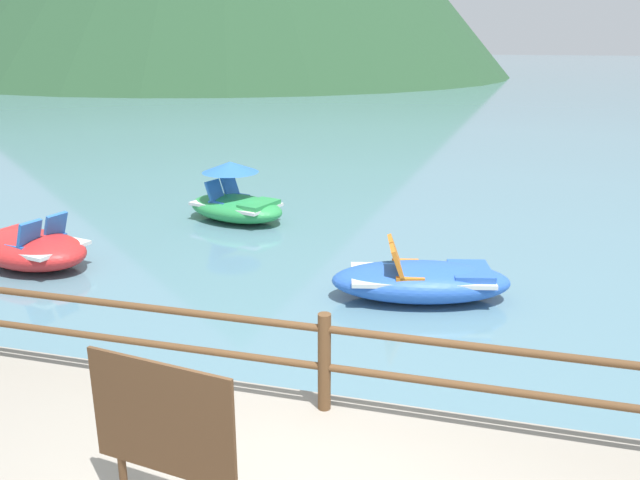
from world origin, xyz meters
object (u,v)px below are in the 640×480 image
pedal_boat_0 (235,201)px  pedal_boat_2 (31,248)px  sign_board (162,421)px  pedal_boat_3 (422,280)px

pedal_boat_0 → pedal_boat_2: (-2.21, -3.53, -0.10)m
pedal_boat_2 → sign_board: bearing=-44.0°
sign_board → pedal_boat_0: sign_board is taller
pedal_boat_3 → pedal_boat_2: bearing=-177.3°
sign_board → pedal_boat_3: 5.58m
sign_board → pedal_boat_2: (-5.26, 5.09, -0.82)m
pedal_boat_0 → pedal_boat_3: size_ratio=0.88×
pedal_boat_0 → pedal_boat_2: pedal_boat_0 is taller
pedal_boat_0 → sign_board: bearing=-70.5°
pedal_boat_3 → sign_board: bearing=-102.6°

